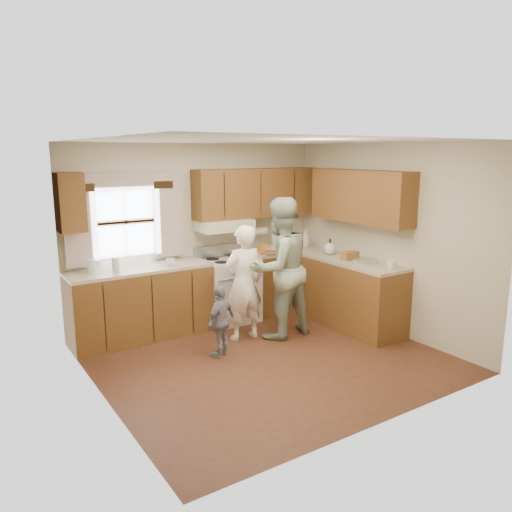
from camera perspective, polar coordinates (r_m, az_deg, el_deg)
room at (r=5.63m, az=1.37°, el=0.19°), size 3.80×3.80×3.80m
kitchen_fixtures at (r=6.92m, az=0.51°, el=-1.10°), size 3.80×2.25×2.15m
stove at (r=7.15m, az=-3.20°, el=-3.78°), size 0.76×0.67×1.07m
woman_left at (r=6.37m, az=-1.46°, el=-3.11°), size 0.55×0.37×1.49m
woman_right at (r=6.43m, az=2.72°, el=-1.42°), size 0.93×0.75×1.83m
child at (r=5.93m, az=-4.06°, el=-7.44°), size 0.55×0.42×0.86m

